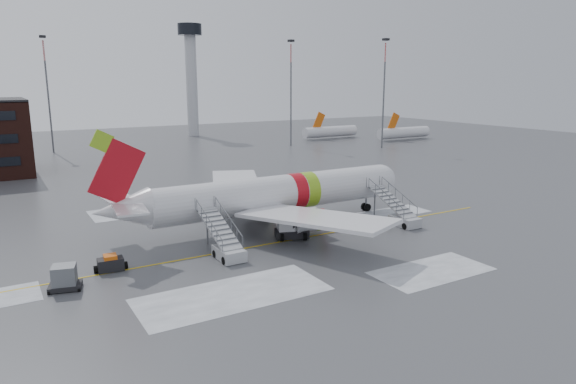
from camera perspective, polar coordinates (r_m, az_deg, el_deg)
ground at (r=49.20m, az=-4.62°, el=-5.81°), size 260.00×260.00×0.00m
airliner at (r=54.20m, az=-1.94°, el=-0.32°), size 35.03×32.97×11.18m
airstair_fwd at (r=56.67m, az=12.35°, el=-2.49°), size 2.05×7.70×3.48m
airstair_aft at (r=45.71m, az=-6.96°, el=-5.89°), size 2.05×7.70×3.48m
pushback_tug at (r=50.55m, az=0.19°, el=-4.31°), size 3.60×3.16×1.83m
uld_container at (r=42.09m, az=-23.58°, el=-8.78°), size 2.63×2.19×1.87m
baggage_tractor at (r=44.73m, az=-19.11°, el=-7.57°), size 2.68×1.39×1.37m
control_tower at (r=146.09m, az=-10.72°, el=13.51°), size 6.40×6.40×30.00m
light_mast_far_ne at (r=121.34m, az=0.33°, el=11.67°), size 1.20×1.20×24.25m
light_mast_far_n at (r=120.76m, az=-25.18°, el=10.52°), size 1.20×1.20×24.25m
light_mast_far_e at (r=119.39m, az=10.63°, el=11.45°), size 1.20×1.20×24.25m
distant_aircraft at (r=135.47m, az=7.38°, el=5.77°), size 35.00×18.00×8.00m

